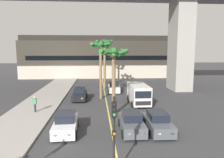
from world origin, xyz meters
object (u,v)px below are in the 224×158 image
Objects in this scene: car_queue_second at (66,124)px; delivery_van at (138,93)px; traffic_light_median_near at (114,127)px; pedestrian_mid_block at (35,104)px; car_queue_front at (132,123)px; palm_tree_far_median at (114,59)px; palm_tree_mid_median at (101,51)px; car_queue_fourth at (158,123)px; palm_tree_farthest_median at (105,50)px; car_queue_third at (114,87)px; palm_tree_near_median at (105,50)px; car_queue_fifth at (80,94)px.

delivery_van is (7.44, 8.48, 0.57)m from car_queue_second.
traffic_light_median_near reaches higher than pedestrian_mid_block.
palm_tree_far_median is at bearing 103.12° from car_queue_front.
car_queue_second is at bearing -133.33° from palm_tree_far_median.
palm_tree_mid_median is 7.32m from palm_tree_far_median.
car_queue_fourth is 7.43m from traffic_light_median_near.
car_queue_fourth is 0.50× the size of palm_tree_farthest_median.
car_queue_third is 0.55× the size of palm_tree_mid_median.
traffic_light_median_near is 0.52× the size of palm_tree_near_median.
palm_tree_far_median is (-3.31, -4.10, 4.26)m from delivery_van.
car_queue_second is 0.55× the size of palm_tree_mid_median.
traffic_light_median_near is (3.10, -17.41, 1.99)m from car_queue_fifth.
traffic_light_median_near reaches higher than car_queue_second.
palm_tree_farthest_median reaches higher than car_queue_second.
car_queue_fifth is (-4.89, -4.83, 0.00)m from car_queue_third.
car_queue_fifth is 6.26m from palm_tree_mid_median.
car_queue_third is 10.36m from palm_tree_near_median.
car_queue_second is 0.99× the size of traffic_light_median_near.
car_queue_fourth is 13.46m from car_queue_fifth.
palm_tree_mid_median reaches higher than delivery_van.
delivery_van is at bearing 75.39° from car_queue_front.
palm_tree_far_median is (-1.06, 4.53, 4.83)m from car_queue_front.
palm_tree_near_median reaches higher than car_queue_front.
palm_tree_near_median is at bearing 87.39° from palm_tree_farthest_median.
car_queue_fourth is 1.01× the size of car_queue_fifth.
car_queue_front and car_queue_fourth have the same top height.
traffic_light_median_near is (-1.90, -6.10, 1.99)m from car_queue_front.
car_queue_fourth is (2.18, -16.28, 0.00)m from car_queue_third.
car_queue_third is 13.89m from pedestrian_mid_block.
car_queue_second is 0.52× the size of palm_tree_near_median.
palm_tree_farthest_median is (-0.23, -5.05, 0.09)m from palm_tree_near_median.
palm_tree_near_median is (0.73, 30.80, 3.75)m from traffic_light_median_near.
pedestrian_mid_block is (-7.91, -19.16, -5.47)m from palm_tree_near_median.
palm_tree_far_median is at bearing -94.70° from car_queue_third.
traffic_light_median_near is at bearing -123.72° from car_queue_fourth.
delivery_van is at bearing -34.71° from palm_tree_mid_median.
car_queue_fourth is 0.51× the size of palm_tree_near_median.
palm_tree_near_median is 0.97× the size of palm_tree_farthest_median.
car_queue_fourth is 12.52m from pedestrian_mid_block.
traffic_light_median_near is at bearing -107.26° from car_queue_front.
palm_tree_near_median is (3.84, 13.39, 5.74)m from car_queue_fifth.
palm_tree_near_median is at bearing 88.63° from traffic_light_median_near.
car_queue_third is at bearing 90.36° from car_queue_front.
car_queue_second is at bearing -131.25° from delivery_van.
traffic_light_median_near reaches higher than car_queue_third.
car_queue_fifth is at bearing -105.99° from palm_tree_near_median.
palm_tree_farthest_median is (-1.39, 19.65, 5.83)m from car_queue_front.
pedestrian_mid_block reaches higher than car_queue_fifth.
palm_tree_farthest_median is at bearing 94.05° from car_queue_front.
car_queue_fifth is (-5.00, 11.31, 0.00)m from car_queue_front.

